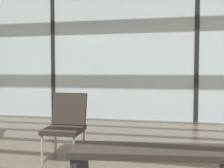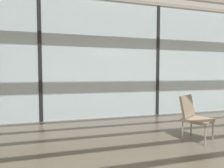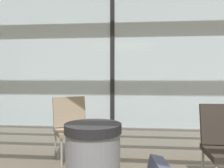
{
  "view_description": "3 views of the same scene",
  "coord_description": "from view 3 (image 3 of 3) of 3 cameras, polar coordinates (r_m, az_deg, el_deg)",
  "views": [
    {
      "loc": [
        2.78,
        -1.02,
        1.17
      ],
      "look_at": [
        1.55,
        5.05,
        0.86
      ],
      "focal_mm": 41.53,
      "sensor_mm": 36.0,
      "label": 1
    },
    {
      "loc": [
        -2.83,
        0.03,
        1.3
      ],
      "look_at": [
        -0.73,
        8.15,
        0.83
      ],
      "focal_mm": 28.56,
      "sensor_mm": 36.0,
      "label": 2
    },
    {
      "loc": [
        0.55,
        -0.34,
        1.17
      ],
      "look_at": [
        -0.17,
        6.77,
        0.95
      ],
      "focal_mm": 38.45,
      "sensor_mm": 36.0,
      "label": 3
    }
  ],
  "objects": [
    {
      "name": "glass_curtain_wall",
      "position": [
        5.6,
        0.13,
        7.37
      ],
      "size": [
        14.0,
        0.08,
        3.44
      ],
      "primitive_type": "cube",
      "color": "silver",
      "rests_on": "ground"
    },
    {
      "name": "window_mullion_1",
      "position": [
        5.6,
        0.13,
        7.37
      ],
      "size": [
        0.1,
        0.12,
        3.44
      ],
      "primitive_type": "cube",
      "color": "black",
      "rests_on": "ground"
    },
    {
      "name": "parked_airplane",
      "position": [
        9.98,
        -4.91,
        6.84
      ],
      "size": [
        13.54,
        4.11,
        4.11
      ],
      "color": "silver",
      "rests_on": "ground"
    },
    {
      "name": "lounge_chair_1",
      "position": [
        3.55,
        -9.57,
        -9.25
      ],
      "size": [
        0.68,
        0.69,
        0.87
      ],
      "rotation": [
        0.0,
        0.0,
        0.52
      ],
      "color": "#7F705B",
      "rests_on": "ground"
    }
  ]
}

